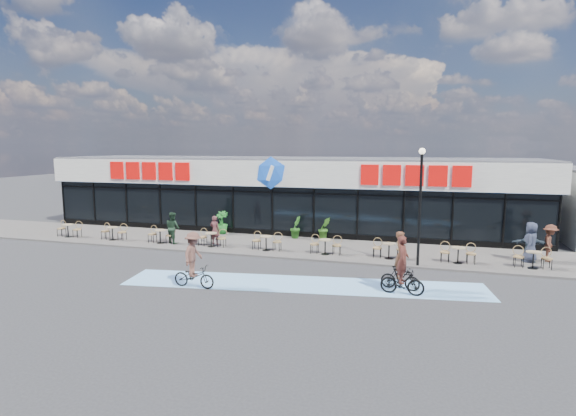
{
  "coord_description": "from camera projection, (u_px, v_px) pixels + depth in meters",
  "views": [
    {
      "loc": [
        8.18,
        -17.89,
        5.33
      ],
      "look_at": [
        1.97,
        3.5,
        2.26
      ],
      "focal_mm": 28.0,
      "sensor_mm": 36.0,
      "label": 1
    }
  ],
  "objects": [
    {
      "name": "building",
      "position": [
        287.0,
        193.0,
        29.13
      ],
      "size": [
        30.6,
        6.57,
        4.75
      ],
      "color": "black",
      "rests_on": "ground"
    },
    {
      "name": "bike_lane",
      "position": [
        302.0,
        284.0,
        17.47
      ],
      "size": [
        14.17,
        4.13,
        0.01
      ],
      "primitive_type": "cube",
      "rotation": [
        0.0,
        0.0,
        0.14
      ],
      "color": "#76AEE0",
      "rests_on": "ground"
    },
    {
      "name": "bistro_set_5",
      "position": [
        326.0,
        245.0,
        21.92
      ],
      "size": [
        1.54,
        0.62,
        0.9
      ],
      "color": "#9D8965",
      "rests_on": "sidewalk"
    },
    {
      "name": "bistro_set_1",
      "position": [
        114.0,
        232.0,
        25.28
      ],
      "size": [
        1.54,
        0.62,
        0.9
      ],
      "color": "#9D8965",
      "rests_on": "sidewalk"
    },
    {
      "name": "bistro_set_6",
      "position": [
        389.0,
        249.0,
        21.08
      ],
      "size": [
        1.54,
        0.62,
        0.9
      ],
      "color": "#9D8965",
      "rests_on": "sidewalk"
    },
    {
      "name": "potted_plant_mid",
      "position": [
        296.0,
        227.0,
        25.66
      ],
      "size": [
        0.6,
        0.73,
        1.26
      ],
      "primitive_type": "imported",
      "rotation": [
        0.0,
        0.0,
        1.51
      ],
      "color": "#205217",
      "rests_on": "sidewalk"
    },
    {
      "name": "lamp_post",
      "position": [
        420.0,
        197.0,
        19.47
      ],
      "size": [
        0.28,
        0.28,
        5.16
      ],
      "color": "black",
      "rests_on": "sidewalk"
    },
    {
      "name": "bistro_set_0",
      "position": [
        69.0,
        229.0,
        26.12
      ],
      "size": [
        1.54,
        0.62,
        0.9
      ],
      "color": "#9D8965",
      "rests_on": "sidewalk"
    },
    {
      "name": "sidewalk",
      "position": [
        258.0,
        245.0,
        24.28
      ],
      "size": [
        44.0,
        5.0,
        0.1
      ],
      "primitive_type": "cube",
      "color": "#544F4B",
      "rests_on": "ground"
    },
    {
      "name": "patron_right",
      "position": [
        173.0,
        228.0,
        24.3
      ],
      "size": [
        1.03,
        0.93,
        1.72
      ],
      "primitive_type": "imported",
      "rotation": [
        0.0,
        0.0,
        2.72
      ],
      "color": "#1B301F",
      "rests_on": "sidewalk"
    },
    {
      "name": "pedestrian_b",
      "position": [
        550.0,
        243.0,
        20.41
      ],
      "size": [
        0.94,
        1.25,
        1.72
      ],
      "primitive_type": "imported",
      "rotation": [
        0.0,
        0.0,
        1.27
      ],
      "color": "#4D281B",
      "rests_on": "sidewalk"
    },
    {
      "name": "bistro_set_7",
      "position": [
        458.0,
        253.0,
        20.24
      ],
      "size": [
        1.54,
        0.62,
        0.9
      ],
      "color": "#9D8965",
      "rests_on": "sidewalk"
    },
    {
      "name": "potted_plant_right",
      "position": [
        324.0,
        228.0,
        25.42
      ],
      "size": [
        0.87,
        0.83,
        1.24
      ],
      "primitive_type": "imported",
      "rotation": [
        0.0,
        0.0,
        0.59
      ],
      "color": "#32641C",
      "rests_on": "sidewalk"
    },
    {
      "name": "ground",
      "position": [
        224.0,
        267.0,
        20.0
      ],
      "size": [
        120.0,
        120.0,
        0.0
      ],
      "primitive_type": "plane",
      "color": "#28282B",
      "rests_on": "ground"
    },
    {
      "name": "patron_left",
      "position": [
        215.0,
        230.0,
        24.03
      ],
      "size": [
        0.62,
        0.46,
        1.56
      ],
      "primitive_type": "imported",
      "rotation": [
        0.0,
        0.0,
        2.97
      ],
      "color": "#51292B",
      "rests_on": "sidewalk"
    },
    {
      "name": "potted_plant_left",
      "position": [
        222.0,
        222.0,
        26.99
      ],
      "size": [
        0.85,
        0.85,
        1.36
      ],
      "primitive_type": "imported",
      "rotation": [
        0.0,
        0.0,
        0.12
      ],
      "color": "#1B601F",
      "rests_on": "sidewalk"
    },
    {
      "name": "bistro_set_8",
      "position": [
        533.0,
        258.0,
        19.4
      ],
      "size": [
        1.54,
        0.62,
        0.9
      ],
      "color": "#9D8965",
      "rests_on": "sidewalk"
    },
    {
      "name": "cyclist_b",
      "position": [
        401.0,
        267.0,
        16.7
      ],
      "size": [
        1.52,
        0.71,
        2.22
      ],
      "color": "black",
      "rests_on": "ground"
    },
    {
      "name": "cyclist_c",
      "position": [
        194.0,
        263.0,
        16.94
      ],
      "size": [
        1.67,
        1.11,
        2.15
      ],
      "color": "black",
      "rests_on": "ground"
    },
    {
      "name": "bistro_set_2",
      "position": [
        161.0,
        235.0,
        24.44
      ],
      "size": [
        1.54,
        0.62,
        0.9
      ],
      "color": "#9D8965",
      "rests_on": "sidewalk"
    },
    {
      "name": "bistro_set_4",
      "position": [
        267.0,
        241.0,
        22.76
      ],
      "size": [
        1.54,
        0.62,
        0.9
      ],
      "color": "#9D8965",
      "rests_on": "sidewalk"
    },
    {
      "name": "cyclist_a",
      "position": [
        402.0,
        273.0,
        16.15
      ],
      "size": [
        1.61,
        0.66,
        2.16
      ],
      "color": "black",
      "rests_on": "ground"
    },
    {
      "name": "pedestrian_c",
      "position": [
        530.0,
        244.0,
        20.41
      ],
      "size": [
        1.5,
        0.54,
        1.6
      ],
      "primitive_type": "imported",
      "rotation": [
        0.0,
        0.0,
        3.19
      ],
      "color": "#2D3A46",
      "rests_on": "sidewalk"
    },
    {
      "name": "bistro_set_3",
      "position": [
        212.0,
        238.0,
        23.6
      ],
      "size": [
        1.54,
        0.62,
        0.9
      ],
      "color": "#9D8965",
      "rests_on": "sidewalk"
    },
    {
      "name": "pedestrian_a",
      "position": [
        531.0,
        242.0,
        20.34
      ],
      "size": [
        0.79,
        1.02,
        1.84
      ],
      "primitive_type": "imported",
      "rotation": [
        0.0,
        0.0,
        -1.83
      ],
      "color": "#282D3F",
      "rests_on": "sidewalk"
    }
  ]
}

